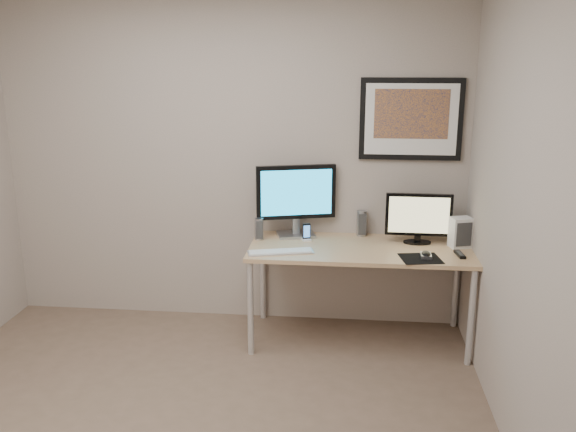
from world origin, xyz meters
name	(u,v)px	position (x,y,z in m)	size (l,w,h in m)	color
room	(188,136)	(0.00, 0.45, 1.64)	(3.60, 3.60, 3.60)	white
desk	(360,256)	(1.00, 1.35, 0.66)	(1.60, 0.70, 0.73)	#976C49
framed_art	(411,119)	(1.35, 1.68, 1.62)	(0.75, 0.04, 0.60)	black
monitor_large	(296,197)	(0.51, 1.58, 1.04)	(0.59, 0.26, 0.55)	#A4A4A8
monitor_tv	(419,217)	(1.42, 1.48, 0.93)	(0.48, 0.11, 0.38)	black
speaker_left	(259,229)	(0.24, 1.46, 0.81)	(0.07, 0.07, 0.17)	#A4A4A8
speaker_right	(362,223)	(1.01, 1.65, 0.83)	(0.08, 0.08, 0.20)	#A4A4A8
phone_dock	(307,232)	(0.60, 1.47, 0.80)	(0.06, 0.06, 0.13)	black
keyboard	(280,252)	(0.44, 1.16, 0.74)	(0.46, 0.12, 0.02)	#BABABF
mousepad	(421,259)	(1.41, 1.13, 0.73)	(0.27, 0.24, 0.00)	black
mouse	(426,254)	(1.45, 1.16, 0.75)	(0.06, 0.11, 0.04)	black
remote	(460,254)	(1.69, 1.23, 0.74)	(0.04, 0.16, 0.02)	black
fan_unit	(460,232)	(1.72, 1.42, 0.84)	(0.14, 0.11, 0.22)	silver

